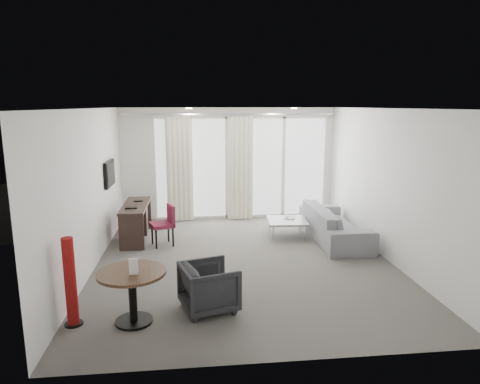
{
  "coord_description": "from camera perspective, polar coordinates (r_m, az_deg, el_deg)",
  "views": [
    {
      "loc": [
        -0.83,
        -6.98,
        2.65
      ],
      "look_at": [
        0.0,
        0.6,
        1.1
      ],
      "focal_mm": 32.0,
      "sensor_mm": 36.0,
      "label": 1
    }
  ],
  "objects": [
    {
      "name": "floor",
      "position": [
        7.51,
        0.51,
        -9.17
      ],
      "size": [
        5.0,
        6.0,
        0.0
      ],
      "primitive_type": "cube",
      "color": "#57534D",
      "rests_on": "ground"
    },
    {
      "name": "coffee_table",
      "position": [
        8.85,
        6.27,
        -4.81
      ],
      "size": [
        0.84,
        0.84,
        0.35
      ],
      "primitive_type": null,
      "rotation": [
        0.0,
        0.0,
        -0.07
      ],
      "color": "gray",
      "rests_on": "floor"
    },
    {
      "name": "rattan_table",
      "position": [
        11.7,
        7.04,
        -0.5
      ],
      "size": [
        0.55,
        0.55,
        0.47
      ],
      "primitive_type": null,
      "rotation": [
        0.0,
        0.0,
        0.18
      ],
      "color": "brown",
      "rests_on": "terrace_slab"
    },
    {
      "name": "window_frame",
      "position": [
        10.12,
        0.22,
        3.25
      ],
      "size": [
        4.1,
        0.06,
        2.44
      ],
      "primitive_type": null,
      "color": "white",
      "rests_on": "ground"
    },
    {
      "name": "downlight_a",
      "position": [
        8.58,
        -6.85,
        11.01
      ],
      "size": [
        0.12,
        0.12,
        0.02
      ],
      "primitive_type": "cylinder",
      "color": "#FFE0B2",
      "rests_on": "ceiling"
    },
    {
      "name": "wall_front",
      "position": [
        4.28,
        5.31,
        -6.94
      ],
      "size": [
        5.0,
        0.0,
        2.6
      ],
      "primitive_type": "cube",
      "color": "silver",
      "rests_on": "ground"
    },
    {
      "name": "remote",
      "position": [
        8.94,
        6.31,
        -3.41
      ],
      "size": [
        0.11,
        0.17,
        0.02
      ],
      "primitive_type": null,
      "rotation": [
        0.0,
        0.0,
        -0.36
      ],
      "color": "black",
      "rests_on": "coffee_table"
    },
    {
      "name": "balustrade",
      "position": [
        13.15,
        -1.25,
        2.08
      ],
      "size": [
        5.5,
        0.06,
        1.05
      ],
      "primitive_type": null,
      "color": "#B2B2B7",
      "rests_on": "terrace_slab"
    },
    {
      "name": "menu_card",
      "position": [
        5.33,
        -13.98,
        -10.11
      ],
      "size": [
        0.11,
        0.03,
        0.2
      ],
      "primitive_type": null,
      "rotation": [
        0.0,
        0.0,
        0.11
      ],
      "color": "white",
      "rests_on": "round_table"
    },
    {
      "name": "rattan_chair_b",
      "position": [
        11.97,
        4.71,
        0.75
      ],
      "size": [
        0.69,
        0.69,
        0.85
      ],
      "primitive_type": null,
      "rotation": [
        0.0,
        0.0,
        -0.2
      ],
      "color": "brown",
      "rests_on": "terrace_slab"
    },
    {
      "name": "ceiling",
      "position": [
        7.03,
        0.54,
        11.08
      ],
      "size": [
        5.0,
        6.0,
        0.0
      ],
      "primitive_type": "cube",
      "color": "white",
      "rests_on": "ground"
    },
    {
      "name": "wall_right",
      "position": [
        7.85,
        18.96,
        0.96
      ],
      "size": [
        0.0,
        6.0,
        2.6
      ],
      "primitive_type": "cube",
      "color": "silver",
      "rests_on": "ground"
    },
    {
      "name": "curtain_right",
      "position": [
        9.96,
        0.03,
        3.13
      ],
      "size": [
        0.6,
        0.2,
        2.38
      ],
      "primitive_type": null,
      "color": "beige",
      "rests_on": "ground"
    },
    {
      "name": "sofa",
      "position": [
        8.77,
        12.47,
        -4.12
      ],
      "size": [
        0.88,
        2.26,
        0.66
      ],
      "primitive_type": "imported",
      "rotation": [
        0.0,
        0.0,
        1.57
      ],
      "color": "slate",
      "rests_on": "floor"
    },
    {
      "name": "desk",
      "position": [
        8.84,
        -13.67,
        -3.89
      ],
      "size": [
        0.47,
        1.52,
        0.71
      ],
      "primitive_type": null,
      "color": "black",
      "rests_on": "floor"
    },
    {
      "name": "window_panel",
      "position": [
        10.13,
        0.21,
        3.27
      ],
      "size": [
        4.0,
        0.02,
        2.38
      ],
      "primitive_type": null,
      "color": "white",
      "rests_on": "ground"
    },
    {
      "name": "curtain_track",
      "position": [
        9.84,
        -1.44,
        10.32
      ],
      "size": [
        4.8,
        0.04,
        0.04
      ],
      "primitive_type": null,
      "color": "#B2B2B7",
      "rests_on": "ceiling"
    },
    {
      "name": "rattan_chair_a",
      "position": [
        11.24,
        1.18,
        0.11
      ],
      "size": [
        0.68,
        0.68,
        0.86
      ],
      "primitive_type": null,
      "rotation": [
        0.0,
        0.0,
        -0.17
      ],
      "color": "brown",
      "rests_on": "terrace_slab"
    },
    {
      "name": "tv",
      "position": [
        8.68,
        -16.98,
        2.38
      ],
      "size": [
        0.05,
        0.8,
        0.5
      ],
      "primitive_type": null,
      "color": "black",
      "rests_on": "wall_left"
    },
    {
      "name": "tub_armchair",
      "position": [
        5.74,
        -4.14,
        -12.53
      ],
      "size": [
        0.85,
        0.84,
        0.63
      ],
      "primitive_type": "imported",
      "rotation": [
        0.0,
        0.0,
        1.85
      ],
      "color": "black",
      "rests_on": "floor"
    },
    {
      "name": "downlight_b",
      "position": [
        8.82,
        7.19,
        11.02
      ],
      "size": [
        0.12,
        0.12,
        0.02
      ],
      "primitive_type": "cylinder",
      "color": "#FFE0B2",
      "rests_on": "ceiling"
    },
    {
      "name": "terrace_slab",
      "position": [
        11.85,
        -0.62,
        -1.73
      ],
      "size": [
        5.6,
        3.0,
        0.12
      ],
      "primitive_type": "cube",
      "color": "#4D4D50",
      "rests_on": "ground"
    },
    {
      "name": "red_lamp",
      "position": [
        5.65,
        -21.68,
        -11.09
      ],
      "size": [
        0.28,
        0.28,
        1.11
      ],
      "primitive_type": "cylinder",
      "rotation": [
        0.0,
        0.0,
        0.28
      ],
      "color": "maroon",
      "rests_on": "floor"
    },
    {
      "name": "curtain_left",
      "position": [
        9.91,
        -8.05,
        2.97
      ],
      "size": [
        0.6,
        0.2,
        2.38
      ],
      "primitive_type": null,
      "color": "beige",
      "rests_on": "ground"
    },
    {
      "name": "desk_chair",
      "position": [
        8.33,
        -10.34,
        -4.41
      ],
      "size": [
        0.54,
        0.52,
        0.79
      ],
      "primitive_type": null,
      "rotation": [
        0.0,
        0.0,
        0.32
      ],
      "color": "maroon",
      "rests_on": "floor"
    },
    {
      "name": "magazine",
      "position": [
        8.95,
        6.65,
        -3.42
      ],
      "size": [
        0.29,
        0.33,
        0.02
      ],
      "primitive_type": null,
      "rotation": [
        0.0,
        0.0,
        -0.3
      ],
      "color": "gray",
      "rests_on": "coffee_table"
    },
    {
      "name": "wall_left",
      "position": [
        7.3,
        -19.36,
        0.18
      ],
      "size": [
        0.0,
        6.0,
        2.6
      ],
      "primitive_type": "cube",
      "color": "silver",
      "rests_on": "ground"
    },
    {
      "name": "round_table",
      "position": [
        5.57,
        -14.1,
        -13.43
      ],
      "size": [
        0.89,
        0.89,
        0.67
      ],
      "primitive_type": null,
      "rotation": [
        0.0,
        0.0,
        0.07
      ],
      "color": "#422A1A",
      "rests_on": "floor"
    }
  ]
}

